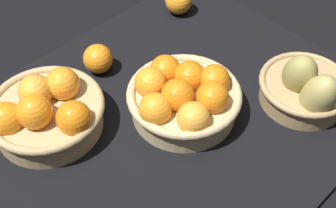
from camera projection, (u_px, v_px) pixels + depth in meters
market_tray at (175, 115)px, 104.56cm from camera, size 84.00×72.00×3.00cm
basket_center at (183, 97)px, 99.21cm from camera, size 24.87×24.87×11.65cm
basket_far_left_pears at (306, 88)px, 101.76cm from camera, size 20.54×20.84×14.41cm
basket_near_right at (46, 111)px, 96.51cm from camera, size 24.70×24.70×12.23cm
loose_orange_front_gap at (98, 59)px, 109.89cm from camera, size 7.11×7.11×7.11cm
loose_orange_back_gap at (179, 1)px, 125.70cm from camera, size 7.36×7.36×7.36cm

